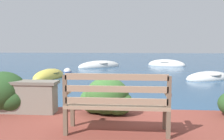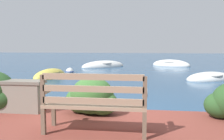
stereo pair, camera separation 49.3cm
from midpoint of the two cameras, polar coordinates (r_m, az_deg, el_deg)
ground_plane at (r=5.38m, az=-0.11°, el=-10.99°), size 80.00×80.00×0.00m
park_bench at (r=3.76m, az=-0.22°, el=-7.26°), size 1.56×0.48×0.93m
hedge_clump_left at (r=4.84m, az=-1.78°, el=-6.42°), size 1.05×0.76×0.71m
rowboat_nearest at (r=12.05m, az=-12.85°, el=-1.40°), size 1.29×2.50×0.73m
rowboat_mid at (r=11.90m, az=22.52°, el=-1.83°), size 2.61×2.15×0.63m
rowboat_far at (r=17.14m, az=-1.17°, el=0.89°), size 3.24×3.09×0.79m
rowboat_outer at (r=18.56m, az=14.09°, el=1.11°), size 3.00×2.25×0.82m
mooring_buoy at (r=13.82m, az=-8.63°, el=-0.36°), size 0.46×0.46×0.42m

